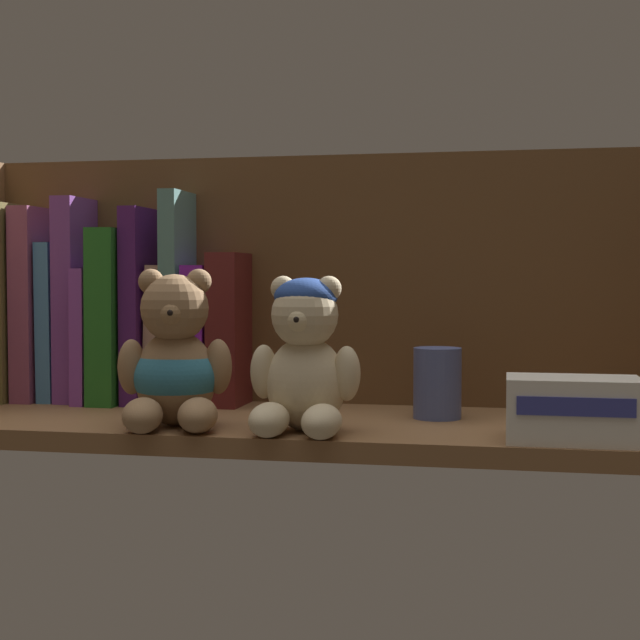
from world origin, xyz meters
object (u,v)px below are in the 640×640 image
(book_7, at_px, (165,334))
(book_9, at_px, (205,334))
(book_1, at_px, (43,304))
(teddy_bear_larger, at_px, (175,365))
(teddy_bear_smaller, at_px, (304,358))
(book_5, at_px, (122,315))
(book_0, at_px, (20,302))
(book_8, at_px, (183,298))
(small_product_box, at_px, (573,409))
(book_6, at_px, (146,305))
(book_4, at_px, (101,334))
(book_3, at_px, (82,300))
(book_2, at_px, (63,321))
(pillar_candle, at_px, (437,383))
(book_10, at_px, (233,329))

(book_7, xyz_separation_m, book_9, (0.05, 0.00, -0.00))
(book_1, relative_size, teddy_bear_larger, 1.48)
(teddy_bear_larger, xyz_separation_m, teddy_bear_smaller, (0.13, -0.01, 0.01))
(book_5, xyz_separation_m, book_9, (0.10, -0.00, -0.02))
(book_0, height_order, book_8, book_8)
(book_1, height_order, book_7, book_1)
(small_product_box, bearing_deg, book_6, 158.63)
(book_4, xyz_separation_m, book_7, (0.08, -0.00, 0.00))
(book_8, height_order, teddy_bear_larger, book_8)
(book_7, bearing_deg, book_3, 180.00)
(book_2, bearing_deg, book_6, 0.00)
(book_4, bearing_deg, book_3, -180.00)
(book_6, bearing_deg, book_0, -180.00)
(book_0, distance_m, book_9, 0.24)
(book_3, height_order, book_6, book_3)
(book_4, distance_m, teddy_bear_smaller, 0.35)
(book_7, xyz_separation_m, book_8, (0.02, 0.00, 0.04))
(book_7, height_order, book_8, book_8)
(book_5, distance_m, book_7, 0.06)
(book_0, distance_m, teddy_bear_smaller, 0.44)
(book_4, bearing_deg, book_6, -0.00)
(book_4, relative_size, book_5, 0.77)
(book_5, xyz_separation_m, book_6, (0.03, -0.00, 0.01))
(book_0, height_order, book_7, book_0)
(book_7, bearing_deg, pillar_candle, -12.28)
(book_2, xyz_separation_m, teddy_bear_larger, (0.21, -0.18, -0.03))
(book_3, bearing_deg, book_8, 0.00)
(teddy_bear_larger, bearing_deg, book_4, 131.93)
(book_3, relative_size, teddy_bear_larger, 1.55)
(book_6, height_order, book_8, book_8)
(book_10, bearing_deg, book_7, 180.00)
(book_2, xyz_separation_m, book_3, (0.03, 0.00, 0.03))
(teddy_bear_larger, bearing_deg, book_1, 142.95)
(book_8, relative_size, teddy_bear_larger, 1.58)
(pillar_candle, bearing_deg, teddy_bear_smaller, -136.69)
(book_0, distance_m, book_6, 0.17)
(book_1, relative_size, book_4, 1.46)
(book_3, xyz_separation_m, pillar_candle, (0.44, -0.07, -0.08))
(book_9, relative_size, teddy_bear_larger, 1.03)
(book_1, xyz_separation_m, book_10, (0.24, 0.00, -0.03))
(book_2, xyz_separation_m, book_8, (0.16, 0.00, 0.03))
(book_0, height_order, book_4, book_0)
(teddy_bear_smaller, bearing_deg, book_1, 153.47)
(book_1, relative_size, pillar_candle, 3.11)
(book_5, bearing_deg, book_0, -180.00)
(book_0, distance_m, book_10, 0.28)
(book_9, bearing_deg, book_0, -180.00)
(book_0, bearing_deg, pillar_candle, -7.87)
(book_8, bearing_deg, book_10, 0.00)
(pillar_candle, bearing_deg, teddy_bear_larger, -157.22)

